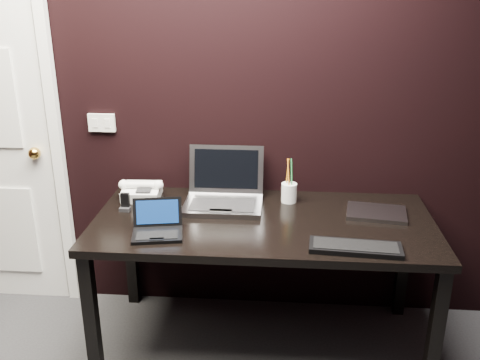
# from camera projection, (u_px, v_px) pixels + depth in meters

# --- Properties ---
(wall_back) EXTENTS (4.00, 0.00, 4.00)m
(wall_back) POSITION_uv_depth(u_px,v_px,m) (212.00, 92.00, 2.87)
(wall_back) COLOR black
(wall_back) RESTS_ON ground
(wall_switch) EXTENTS (0.15, 0.02, 0.10)m
(wall_switch) POSITION_uv_depth(u_px,v_px,m) (102.00, 123.00, 2.97)
(wall_switch) COLOR silver
(wall_switch) RESTS_ON wall_back
(desk) EXTENTS (1.70, 0.80, 0.74)m
(desk) POSITION_uv_depth(u_px,v_px,m) (263.00, 233.00, 2.70)
(desk) COLOR black
(desk) RESTS_ON ground
(netbook) EXTENTS (0.26, 0.24, 0.15)m
(netbook) POSITION_uv_depth(u_px,v_px,m) (157.00, 228.00, 2.51)
(netbook) COLOR black
(netbook) RESTS_ON desk
(silver_laptop) EXTENTS (0.41, 0.37, 0.28)m
(silver_laptop) POSITION_uv_depth(u_px,v_px,m) (224.00, 195.00, 2.84)
(silver_laptop) COLOR gray
(silver_laptop) RESTS_ON desk
(ext_keyboard) EXTENTS (0.42, 0.17, 0.03)m
(ext_keyboard) POSITION_uv_depth(u_px,v_px,m) (355.00, 247.00, 2.37)
(ext_keyboard) COLOR black
(ext_keyboard) RESTS_ON desk
(closed_laptop) EXTENTS (0.32, 0.25, 0.02)m
(closed_laptop) POSITION_uv_depth(u_px,v_px,m) (376.00, 213.00, 2.73)
(closed_laptop) COLOR gray
(closed_laptop) RESTS_ON desk
(desk_phone) EXTENTS (0.25, 0.19, 0.12)m
(desk_phone) POSITION_uv_depth(u_px,v_px,m) (142.00, 191.00, 2.91)
(desk_phone) COLOR silver
(desk_phone) RESTS_ON desk
(mobile_phone) EXTENTS (0.06, 0.05, 0.09)m
(mobile_phone) POSITION_uv_depth(u_px,v_px,m) (125.00, 204.00, 2.77)
(mobile_phone) COLOR black
(mobile_phone) RESTS_ON desk
(pen_cup) EXTENTS (0.09, 0.09, 0.24)m
(pen_cup) POSITION_uv_depth(u_px,v_px,m) (289.00, 192.00, 2.87)
(pen_cup) COLOR white
(pen_cup) RESTS_ON desk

